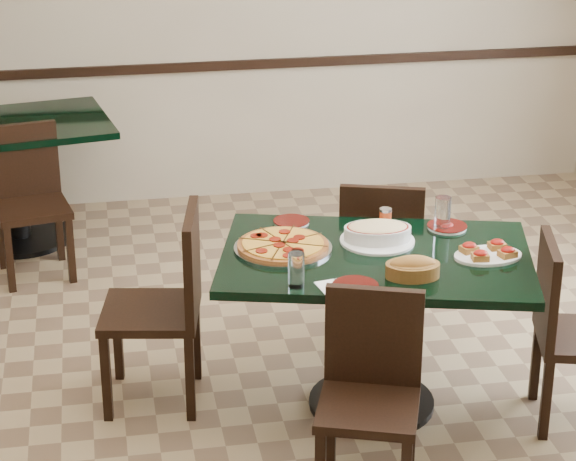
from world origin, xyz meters
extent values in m
plane|color=olive|center=(0.00, 0.00, 0.00)|extent=(5.50, 5.50, 0.00)
cube|color=black|center=(0.00, 2.73, 0.90)|extent=(5.00, 0.03, 0.06)
cube|color=black|center=(0.28, -0.09, 0.73)|extent=(1.50, 1.17, 0.04)
cylinder|color=black|center=(0.28, -0.09, 0.35)|extent=(0.11, 0.11, 0.71)
cylinder|color=black|center=(0.28, -0.09, 0.01)|extent=(0.57, 0.57, 0.03)
cube|color=black|center=(-1.37, 2.18, 0.73)|extent=(1.26, 1.01, 0.04)
cylinder|color=black|center=(-1.37, 2.18, 0.35)|extent=(0.12, 0.12, 0.71)
cylinder|color=black|center=(-1.37, 2.18, 0.01)|extent=(0.62, 0.62, 0.03)
cube|color=black|center=(0.50, 0.60, 0.41)|extent=(0.51, 0.51, 0.04)
cube|color=black|center=(0.44, 0.42, 0.65)|extent=(0.40, 0.16, 0.43)
cube|color=black|center=(0.71, 0.71, 0.20)|extent=(0.05, 0.05, 0.39)
cube|color=black|center=(0.61, 0.38, 0.20)|extent=(0.05, 0.05, 0.39)
cube|color=black|center=(0.38, 0.81, 0.20)|extent=(0.05, 0.05, 0.39)
cube|color=black|center=(0.28, 0.49, 0.20)|extent=(0.05, 0.05, 0.39)
cube|color=black|center=(0.09, -0.74, 0.39)|extent=(0.49, 0.49, 0.04)
cube|color=black|center=(0.15, -0.58, 0.62)|extent=(0.38, 0.17, 0.41)
cube|color=black|center=(-0.01, -0.53, 0.19)|extent=(0.05, 0.05, 0.37)
cube|color=black|center=(0.30, -0.64, 0.19)|extent=(0.05, 0.05, 0.37)
cube|color=black|center=(0.98, -0.32, 0.64)|extent=(0.14, 0.39, 0.42)
cube|color=black|center=(0.95, -0.49, 0.19)|extent=(0.05, 0.05, 0.38)
cube|color=black|center=(1.03, -0.16, 0.19)|extent=(0.05, 0.05, 0.38)
cube|color=black|center=(-0.69, 0.15, 0.44)|extent=(0.50, 0.50, 0.04)
cube|color=black|center=(-0.50, 0.12, 0.69)|extent=(0.11, 0.43, 0.46)
cube|color=black|center=(-0.84, 0.36, 0.21)|extent=(0.05, 0.05, 0.42)
cube|color=black|center=(-0.47, 0.30, 0.21)|extent=(0.05, 0.05, 0.42)
cube|color=black|center=(-0.90, 0.00, 0.21)|extent=(0.05, 0.05, 0.42)
cube|color=black|center=(-0.54, -0.06, 0.21)|extent=(0.05, 0.05, 0.42)
cube|color=black|center=(-1.25, 1.64, 0.41)|extent=(0.47, 0.47, 0.04)
cube|color=black|center=(-1.29, 1.81, 0.64)|extent=(0.40, 0.12, 0.43)
cube|color=black|center=(-1.39, 1.44, 0.19)|extent=(0.05, 0.05, 0.39)
cube|color=black|center=(-1.45, 1.77, 0.19)|extent=(0.05, 0.05, 0.39)
cube|color=black|center=(-1.06, 1.50, 0.19)|extent=(0.05, 0.05, 0.39)
cube|color=black|center=(-1.12, 1.83, 0.19)|extent=(0.05, 0.05, 0.39)
cylinder|color=#B6B5BC|center=(-0.10, 0.04, 0.76)|extent=(0.43, 0.43, 0.01)
cylinder|color=brown|center=(-0.10, 0.04, 0.77)|extent=(0.40, 0.40, 0.02)
cylinder|color=#C6842A|center=(-0.10, 0.04, 0.78)|extent=(0.36, 0.36, 0.01)
cylinder|color=silver|center=(0.32, 0.05, 0.76)|extent=(0.33, 0.33, 0.01)
ellipsoid|color=beige|center=(0.32, 0.05, 0.82)|extent=(0.28, 0.20, 0.04)
ellipsoid|color=olive|center=(0.37, -0.34, 0.81)|extent=(0.20, 0.11, 0.08)
cylinder|color=silver|center=(0.11, -0.40, 0.76)|extent=(0.18, 0.18, 0.01)
cylinder|color=#350503|center=(0.11, -0.40, 0.76)|extent=(0.19, 0.19, 0.00)
cylinder|color=silver|center=(0.67, 0.15, 0.76)|extent=(0.18, 0.18, 0.01)
cylinder|color=#350503|center=(0.67, 0.15, 0.76)|extent=(0.18, 0.18, 0.00)
ellipsoid|color=#8F0708|center=(0.67, 0.15, 0.77)|extent=(0.06, 0.06, 0.03)
cylinder|color=silver|center=(-0.01, 0.33, 0.76)|extent=(0.16, 0.16, 0.01)
cylinder|color=#350503|center=(-0.01, 0.33, 0.76)|extent=(0.17, 0.17, 0.00)
cube|color=white|center=(0.04, -0.38, 0.75)|extent=(0.17, 0.17, 0.00)
cube|color=#B6B5BC|center=(0.06, -0.38, 0.76)|extent=(0.04, 0.14, 0.00)
cylinder|color=white|center=(0.65, 0.14, 0.83)|extent=(0.07, 0.07, 0.16)
cylinder|color=white|center=(-0.12, -0.34, 0.82)|extent=(0.07, 0.07, 0.14)
cylinder|color=#AC4412|center=(0.40, 0.19, 0.79)|extent=(0.05, 0.05, 0.09)
cylinder|color=#B6B5BC|center=(0.40, 0.19, 0.84)|extent=(0.06, 0.06, 0.01)
camera|label=1|loc=(-0.88, -4.38, 2.69)|focal=70.00mm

